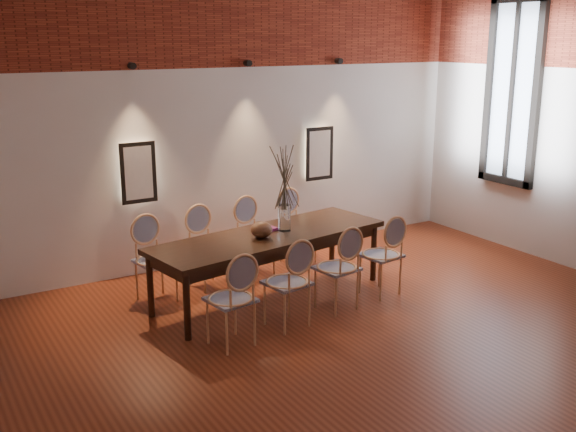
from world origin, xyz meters
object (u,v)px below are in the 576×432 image
chair_far_c (256,238)px  book (264,229)px  chair_far_a (155,261)px  chair_far_d (298,228)px  chair_near_b (287,282)px  bowl (261,230)px  dining_table (270,266)px  chair_near_a (231,299)px  chair_near_d (381,255)px  vase (284,218)px  chair_far_b (208,249)px  chair_near_c (337,268)px

chair_far_c → book: (-0.22, -0.63, 0.30)m
chair_far_a → chair_far_d: (2.06, 0.31, 0.00)m
chair_near_b → bowl: bearing=73.8°
dining_table → chair_far_c: bearing=64.5°
chair_near_a → chair_near_d: bearing=0.0°
chair_near_d → vase: size_ratio=3.13×
chair_near_d → bowl: 1.42m
chair_far_b → dining_table: bearing=115.5°
chair_near_a → book: chair_near_a is taller
dining_table → chair_near_a: chair_near_a is taller
chair_far_c → chair_far_d: (0.69, 0.10, 0.00)m
dining_table → chair_near_c: bearing=-64.5°
chair_far_d → bowl: size_ratio=3.92×
chair_near_a → chair_near_d: size_ratio=1.00×
chair_near_d → chair_near_a: bearing=-180.0°
chair_far_a → vase: 1.51m
chair_near_d → chair_far_b: bearing=133.7°
chair_far_a → bowl: size_ratio=3.92×
vase → chair_near_c: bearing=-71.2°
dining_table → bowl: 0.49m
chair_near_a → vase: 1.51m
chair_near_b → chair_near_d: size_ratio=1.00×
chair_near_b → chair_near_d: same height
chair_near_d → bowl: chair_near_d is taller
chair_far_b → vase: 1.01m
chair_far_c → bowl: size_ratio=3.92×
chair_near_a → bowl: chair_near_a is taller
chair_far_a → book: (1.15, -0.42, 0.30)m
chair_far_c → vase: size_ratio=3.13×
chair_near_c → vase: size_ratio=3.13×
chair_far_c → book: chair_far_c is taller
chair_far_b → vase: vase is taller
chair_near_b → chair_near_c: size_ratio=1.00×
dining_table → chair_near_d: size_ratio=2.96×
chair_near_c → chair_far_d: (0.47, 1.54, 0.00)m
chair_near_b → chair_far_c: bearing=64.5°
chair_near_b → vase: vase is taller
chair_near_b → chair_far_d: 2.01m
dining_table → chair_far_c: chair_far_c is taller
chair_near_b → chair_far_b: 1.45m
chair_near_b → chair_near_c: bearing=0.0°
chair_far_a → book: bearing=151.5°
dining_table → bowl: bearing=-161.6°
chair_near_b → chair_near_a: bearing=180.0°
chair_near_a → chair_near_b: (0.69, 0.10, 0.00)m
dining_table → chair_near_c: size_ratio=2.96×
chair_near_a → chair_near_c: 1.39m
chair_near_b → book: size_ratio=3.62×
vase → chair_far_a: bearing=158.5°
bowl → chair_far_b: bearing=112.8°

